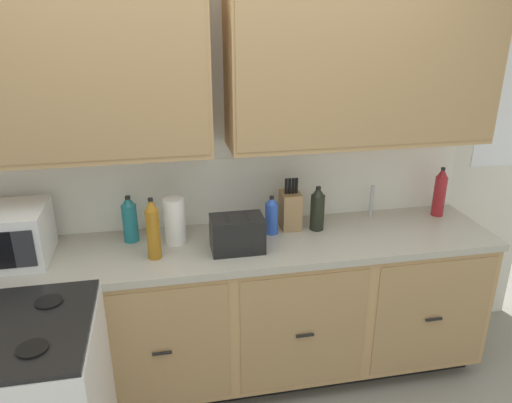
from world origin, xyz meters
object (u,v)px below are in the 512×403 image
object	(u,v)px
bottle_dark	(317,209)
bottle_blue	(272,215)
bottle_amber	(153,229)
toaster	(237,234)
bottle_teal	(130,219)
paper_towel_roll	(175,221)
bottle_red	(440,192)
knife_block	(290,209)

from	to	relation	value
bottle_dark	bottle_blue	bearing A→B (deg)	-179.14
bottle_amber	toaster	bearing A→B (deg)	0.35
bottle_amber	bottle_teal	xyz separation A→B (m)	(-0.13, 0.23, -0.03)
paper_towel_roll	bottle_amber	bearing A→B (deg)	-126.06
toaster	bottle_dark	world-z (taller)	bottle_dark
paper_towel_roll	bottle_red	size ratio (longest dim) A/B	0.83
bottle_blue	bottle_dark	distance (m)	0.27
bottle_teal	knife_block	bearing A→B (deg)	-0.05
bottle_amber	bottle_dark	world-z (taller)	bottle_amber
knife_block	paper_towel_roll	distance (m)	0.67
paper_towel_roll	bottle_red	xyz separation A→B (m)	(1.63, 0.08, 0.02)
bottle_blue	bottle_dark	xyz separation A→B (m)	(0.27, 0.00, 0.02)
toaster	bottle_dark	distance (m)	0.53
knife_block	bottle_red	size ratio (longest dim) A/B	0.99
bottle_blue	bottle_red	bearing A→B (deg)	3.16
bottle_amber	bottle_teal	size ratio (longest dim) A/B	1.25
knife_block	bottle_blue	bearing A→B (deg)	-156.13
toaster	bottle_dark	xyz separation A→B (m)	(0.50, 0.18, 0.03)
bottle_blue	bottle_red	size ratio (longest dim) A/B	0.73
bottle_dark	paper_towel_roll	bearing A→B (deg)	-178.59
knife_block	bottle_blue	distance (m)	0.14
knife_block	bottle_teal	xyz separation A→B (m)	(-0.91, 0.00, 0.01)
toaster	bottle_blue	bearing A→B (deg)	37.14
knife_block	bottle_red	xyz separation A→B (m)	(0.96, 0.00, 0.04)
knife_block	bottle_red	bearing A→B (deg)	0.27
knife_block	bottle_blue	size ratio (longest dim) A/B	1.36
knife_block	bottle_amber	bearing A→B (deg)	-163.76
bottle_red	paper_towel_roll	bearing A→B (deg)	-177.34
bottle_dark	bottle_amber	bearing A→B (deg)	-169.23
toaster	bottle_amber	distance (m)	0.44
toaster	knife_block	distance (m)	0.42
bottle_amber	bottle_red	size ratio (longest dim) A/B	1.07
knife_block	bottle_dark	bearing A→B (deg)	-18.90
bottle_blue	bottle_teal	size ratio (longest dim) A/B	0.86
bottle_amber	bottle_blue	xyz separation A→B (m)	(0.66, 0.17, -0.05)
bottle_amber	bottle_red	world-z (taller)	bottle_amber
bottle_red	bottle_teal	size ratio (longest dim) A/B	1.18
bottle_teal	toaster	bearing A→B (deg)	-21.97
toaster	paper_towel_roll	bearing A→B (deg)	154.19
toaster	paper_towel_roll	xyz separation A→B (m)	(-0.32, 0.16, 0.03)
bottle_blue	knife_block	bearing A→B (deg)	23.87
bottle_amber	paper_towel_roll	bearing A→B (deg)	53.94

